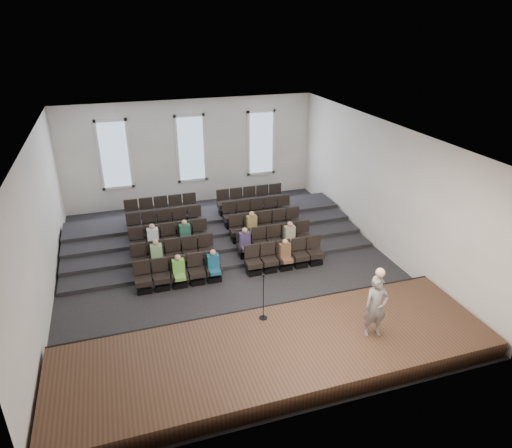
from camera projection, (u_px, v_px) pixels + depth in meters
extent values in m
plane|color=black|center=(230.00, 269.00, 16.72)|extent=(14.00, 14.00, 0.00)
cube|color=white|center=(226.00, 133.00, 14.63)|extent=(12.00, 14.00, 0.02)
cube|color=white|center=(191.00, 152.00, 21.75)|extent=(12.00, 0.04, 5.00)
cube|color=white|center=(312.00, 326.00, 9.60)|extent=(12.00, 0.04, 5.00)
cube|color=white|center=(38.00, 228.00, 14.00)|extent=(0.04, 14.00, 5.00)
cube|color=white|center=(381.00, 187.00, 17.34)|extent=(0.04, 14.00, 5.00)
cube|color=#4B2C20|center=(278.00, 352.00, 12.20)|extent=(11.80, 3.60, 0.50)
cube|color=black|center=(258.00, 315.00, 13.73)|extent=(11.80, 0.06, 0.52)
cube|color=black|center=(215.00, 240.00, 18.70)|extent=(11.80, 4.80, 0.15)
cube|color=black|center=(212.00, 233.00, 19.12)|extent=(11.80, 3.75, 0.30)
cube|color=black|center=(210.00, 226.00, 19.54)|extent=(11.80, 2.70, 0.45)
cube|color=black|center=(207.00, 220.00, 19.97)|extent=(11.80, 1.65, 0.60)
cube|color=black|center=(144.00, 289.00, 15.29)|extent=(0.47, 0.43, 0.20)
cube|color=black|center=(143.00, 281.00, 15.16)|extent=(0.55, 0.50, 0.19)
cube|color=black|center=(141.00, 267.00, 15.17)|extent=(0.55, 0.08, 0.50)
cube|color=black|center=(162.00, 286.00, 15.45)|extent=(0.47, 0.43, 0.20)
cube|color=black|center=(161.00, 278.00, 15.32)|extent=(0.55, 0.50, 0.19)
cube|color=black|center=(160.00, 265.00, 15.34)|extent=(0.55, 0.08, 0.50)
cube|color=black|center=(180.00, 283.00, 15.62)|extent=(0.47, 0.43, 0.20)
cube|color=black|center=(179.00, 275.00, 15.49)|extent=(0.55, 0.50, 0.19)
cube|color=black|center=(177.00, 262.00, 15.50)|extent=(0.55, 0.08, 0.50)
cube|color=black|center=(197.00, 280.00, 15.79)|extent=(0.47, 0.43, 0.20)
cube|color=black|center=(197.00, 273.00, 15.66)|extent=(0.55, 0.50, 0.19)
cube|color=black|center=(195.00, 259.00, 15.67)|extent=(0.55, 0.08, 0.50)
cube|color=black|center=(214.00, 278.00, 15.95)|extent=(0.47, 0.43, 0.20)
cube|color=black|center=(214.00, 270.00, 15.82)|extent=(0.55, 0.50, 0.19)
cube|color=black|center=(212.00, 257.00, 15.83)|extent=(0.55, 0.08, 0.50)
cube|color=black|center=(254.00, 271.00, 16.36)|extent=(0.47, 0.43, 0.20)
cube|color=black|center=(254.00, 264.00, 16.23)|extent=(0.55, 0.50, 0.19)
cube|color=black|center=(252.00, 251.00, 16.24)|extent=(0.55, 0.08, 0.50)
cube|color=black|center=(269.00, 269.00, 16.52)|extent=(0.47, 0.43, 0.20)
cube|color=black|center=(269.00, 261.00, 16.39)|extent=(0.55, 0.50, 0.19)
cube|color=black|center=(268.00, 248.00, 16.40)|extent=(0.55, 0.08, 0.50)
cube|color=black|center=(285.00, 266.00, 16.69)|extent=(0.47, 0.43, 0.20)
cube|color=black|center=(285.00, 259.00, 16.56)|extent=(0.55, 0.50, 0.19)
cube|color=black|center=(283.00, 246.00, 16.57)|extent=(0.55, 0.08, 0.50)
cube|color=black|center=(300.00, 264.00, 16.86)|extent=(0.47, 0.43, 0.20)
cube|color=black|center=(300.00, 256.00, 16.73)|extent=(0.55, 0.50, 0.19)
cube|color=black|center=(298.00, 244.00, 16.74)|extent=(0.55, 0.08, 0.50)
cube|color=black|center=(315.00, 261.00, 17.02)|extent=(0.47, 0.43, 0.20)
cube|color=black|center=(315.00, 254.00, 16.89)|extent=(0.55, 0.50, 0.19)
cube|color=black|center=(313.00, 242.00, 16.90)|extent=(0.55, 0.08, 0.50)
cube|color=black|center=(141.00, 270.00, 16.13)|extent=(0.47, 0.43, 0.20)
cube|color=black|center=(140.00, 262.00, 16.00)|extent=(0.55, 0.50, 0.19)
cube|color=black|center=(138.00, 249.00, 16.01)|extent=(0.55, 0.08, 0.50)
cube|color=black|center=(158.00, 267.00, 16.30)|extent=(0.47, 0.43, 0.20)
cube|color=black|center=(157.00, 260.00, 16.17)|extent=(0.55, 0.50, 0.19)
cube|color=black|center=(156.00, 247.00, 16.18)|extent=(0.55, 0.08, 0.50)
cube|color=black|center=(175.00, 265.00, 16.47)|extent=(0.47, 0.43, 0.20)
cube|color=black|center=(174.00, 257.00, 16.34)|extent=(0.55, 0.50, 0.19)
cube|color=black|center=(173.00, 245.00, 16.35)|extent=(0.55, 0.08, 0.50)
cube|color=black|center=(191.00, 262.00, 16.63)|extent=(0.47, 0.43, 0.20)
cube|color=black|center=(191.00, 255.00, 16.50)|extent=(0.55, 0.50, 0.19)
cube|color=black|center=(189.00, 242.00, 16.51)|extent=(0.55, 0.08, 0.50)
cube|color=black|center=(208.00, 260.00, 16.80)|extent=(0.47, 0.43, 0.20)
cube|color=black|center=(207.00, 252.00, 16.67)|extent=(0.55, 0.50, 0.19)
cube|color=black|center=(205.00, 240.00, 16.68)|extent=(0.55, 0.08, 0.50)
cube|color=black|center=(245.00, 254.00, 17.20)|extent=(0.47, 0.43, 0.20)
cube|color=black|center=(245.00, 247.00, 17.07)|extent=(0.55, 0.50, 0.19)
cube|color=black|center=(243.00, 235.00, 17.08)|extent=(0.55, 0.08, 0.50)
cube|color=black|center=(260.00, 252.00, 17.37)|extent=(0.47, 0.43, 0.20)
cube|color=black|center=(260.00, 245.00, 17.24)|extent=(0.55, 0.50, 0.19)
cube|color=black|center=(259.00, 233.00, 17.25)|extent=(0.55, 0.08, 0.50)
cube|color=black|center=(275.00, 250.00, 17.54)|extent=(0.47, 0.43, 0.20)
cube|color=black|center=(275.00, 242.00, 17.41)|extent=(0.55, 0.50, 0.19)
cube|color=black|center=(273.00, 231.00, 17.42)|extent=(0.55, 0.08, 0.50)
cube|color=black|center=(290.00, 247.00, 17.70)|extent=(0.47, 0.43, 0.20)
cube|color=black|center=(290.00, 240.00, 17.57)|extent=(0.55, 0.50, 0.19)
cube|color=black|center=(288.00, 228.00, 17.58)|extent=(0.55, 0.08, 0.50)
cube|color=black|center=(304.00, 245.00, 17.87)|extent=(0.47, 0.43, 0.20)
cube|color=black|center=(304.00, 238.00, 17.74)|extent=(0.55, 0.50, 0.19)
cube|color=black|center=(302.00, 226.00, 17.75)|extent=(0.55, 0.08, 0.50)
cube|color=black|center=(138.00, 253.00, 16.98)|extent=(0.47, 0.42, 0.20)
cube|color=black|center=(137.00, 245.00, 16.85)|extent=(0.55, 0.50, 0.19)
cube|color=black|center=(136.00, 233.00, 16.86)|extent=(0.55, 0.08, 0.50)
cube|color=black|center=(154.00, 251.00, 17.15)|extent=(0.47, 0.42, 0.20)
cube|color=black|center=(154.00, 243.00, 17.02)|extent=(0.55, 0.50, 0.19)
cube|color=black|center=(152.00, 231.00, 17.03)|extent=(0.55, 0.08, 0.50)
cube|color=black|center=(170.00, 248.00, 17.31)|extent=(0.47, 0.42, 0.20)
cube|color=black|center=(170.00, 241.00, 17.18)|extent=(0.55, 0.50, 0.19)
cube|color=black|center=(168.00, 229.00, 17.19)|extent=(0.55, 0.08, 0.50)
cube|color=black|center=(186.00, 246.00, 17.48)|extent=(0.47, 0.42, 0.20)
cube|color=black|center=(186.00, 239.00, 17.35)|extent=(0.55, 0.50, 0.19)
cube|color=black|center=(184.00, 227.00, 17.36)|extent=(0.55, 0.08, 0.50)
cube|color=black|center=(202.00, 244.00, 17.65)|extent=(0.47, 0.42, 0.20)
cube|color=black|center=(201.00, 237.00, 17.52)|extent=(0.55, 0.50, 0.19)
cube|color=black|center=(200.00, 225.00, 17.53)|extent=(0.55, 0.08, 0.50)
cube|color=black|center=(238.00, 239.00, 18.05)|extent=(0.47, 0.42, 0.20)
cube|color=black|center=(237.00, 232.00, 17.92)|extent=(0.55, 0.50, 0.19)
cube|color=black|center=(236.00, 220.00, 17.93)|extent=(0.55, 0.08, 0.50)
cube|color=black|center=(252.00, 237.00, 18.21)|extent=(0.47, 0.42, 0.20)
cube|color=black|center=(252.00, 230.00, 18.09)|extent=(0.55, 0.50, 0.19)
cube|color=black|center=(250.00, 218.00, 18.10)|extent=(0.55, 0.08, 0.50)
cube|color=black|center=(266.00, 235.00, 18.38)|extent=(0.47, 0.42, 0.20)
cube|color=black|center=(266.00, 228.00, 18.25)|extent=(0.55, 0.50, 0.19)
cube|color=black|center=(265.00, 216.00, 18.26)|extent=(0.55, 0.08, 0.50)
cube|color=black|center=(280.00, 233.00, 18.55)|extent=(0.47, 0.42, 0.20)
cube|color=black|center=(280.00, 226.00, 18.42)|extent=(0.55, 0.50, 0.19)
cube|color=black|center=(279.00, 215.00, 18.43)|extent=(0.55, 0.08, 0.50)
cube|color=black|center=(294.00, 231.00, 18.71)|extent=(0.47, 0.42, 0.20)
cube|color=black|center=(294.00, 224.00, 18.58)|extent=(0.55, 0.50, 0.19)
cube|color=black|center=(292.00, 213.00, 18.60)|extent=(0.55, 0.08, 0.50)
cube|color=black|center=(136.00, 237.00, 17.83)|extent=(0.47, 0.42, 0.20)
cube|color=black|center=(135.00, 230.00, 17.70)|extent=(0.55, 0.50, 0.19)
cube|color=black|center=(133.00, 219.00, 17.71)|extent=(0.55, 0.08, 0.50)
cube|color=black|center=(151.00, 235.00, 17.99)|extent=(0.47, 0.42, 0.20)
cube|color=black|center=(150.00, 228.00, 17.86)|extent=(0.55, 0.50, 0.19)
cube|color=black|center=(149.00, 217.00, 17.87)|extent=(0.55, 0.08, 0.50)
cube|color=black|center=(166.00, 233.00, 18.16)|extent=(0.47, 0.42, 0.20)
cube|color=black|center=(166.00, 226.00, 18.03)|extent=(0.55, 0.50, 0.19)
cube|color=black|center=(164.00, 215.00, 18.04)|extent=(0.55, 0.08, 0.50)
cube|color=black|center=(181.00, 231.00, 18.33)|extent=(0.47, 0.42, 0.20)
cube|color=black|center=(181.00, 224.00, 18.20)|extent=(0.55, 0.50, 0.19)
cube|color=black|center=(179.00, 213.00, 18.21)|extent=(0.55, 0.08, 0.50)
cube|color=black|center=(196.00, 229.00, 18.49)|extent=(0.47, 0.42, 0.20)
cube|color=black|center=(196.00, 222.00, 18.36)|extent=(0.55, 0.50, 0.19)
cube|color=black|center=(194.00, 211.00, 18.37)|extent=(0.55, 0.08, 0.50)
cube|color=black|center=(231.00, 225.00, 18.89)|extent=(0.47, 0.42, 0.20)
cube|color=black|center=(231.00, 218.00, 18.76)|extent=(0.55, 0.50, 0.19)
cube|color=black|center=(229.00, 207.00, 18.78)|extent=(0.55, 0.08, 0.50)
cube|color=black|center=(245.00, 223.00, 19.06)|extent=(0.47, 0.42, 0.20)
cube|color=black|center=(244.00, 216.00, 18.93)|extent=(0.55, 0.50, 0.19)
cube|color=black|center=(243.00, 205.00, 18.94)|extent=(0.55, 0.08, 0.50)
cube|color=black|center=(258.00, 221.00, 19.23)|extent=(0.47, 0.42, 0.20)
cube|color=black|center=(258.00, 214.00, 19.10)|extent=(0.55, 0.50, 0.19)
cube|color=black|center=(257.00, 204.00, 19.11)|extent=(0.55, 0.08, 0.50)
cube|color=black|center=(272.00, 219.00, 19.39)|extent=(0.47, 0.42, 0.20)
cube|color=black|center=(272.00, 213.00, 19.26)|extent=(0.55, 0.50, 0.19)
cube|color=black|center=(270.00, 202.00, 19.27)|extent=(0.55, 0.08, 0.50)
cube|color=black|center=(285.00, 218.00, 19.56)|extent=(0.47, 0.42, 0.20)
cube|color=black|center=(285.00, 211.00, 19.43)|extent=(0.55, 0.50, 0.19)
cube|color=black|center=(283.00, 200.00, 19.44)|extent=(0.55, 0.08, 0.50)
cube|color=black|center=(133.00, 223.00, 18.67)|extent=(0.47, 0.42, 0.20)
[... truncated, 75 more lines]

